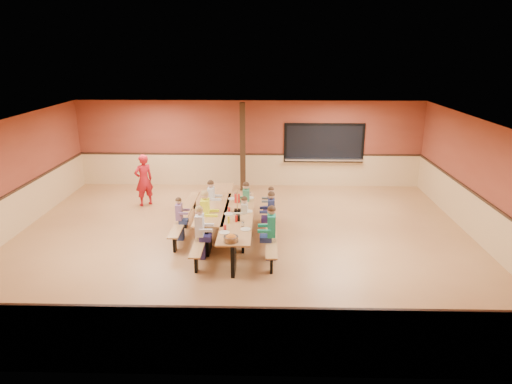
{
  "coord_description": "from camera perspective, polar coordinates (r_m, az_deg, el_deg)",
  "views": [
    {
      "loc": [
        0.64,
        -10.69,
        4.7
      ],
      "look_at": [
        0.35,
        0.52,
        1.15
      ],
      "focal_mm": 32.0,
      "sensor_mm": 36.0,
      "label": 1
    }
  ],
  "objects": [
    {
      "name": "place_settings",
      "position": [
        11.28,
        -2.28,
        -2.7
      ],
      "size": [
        0.65,
        3.3,
        0.11
      ],
      "primitive_type": null,
      "color": "beige",
      "rests_on": "cafeteria_table_main"
    },
    {
      "name": "table_paddle",
      "position": [
        11.52,
        -2.35,
        -1.83
      ],
      "size": [
        0.16,
        0.16,
        0.56
      ],
      "color": "black",
      "rests_on": "cafeteria_table_main"
    },
    {
      "name": "ground",
      "position": [
        11.69,
        -1.78,
        -6.14
      ],
      "size": [
        12.0,
        12.0,
        0.0
      ],
      "primitive_type": "plane",
      "color": "#9C673B",
      "rests_on": "ground"
    },
    {
      "name": "seated_child_purple_sec",
      "position": [
        11.74,
        -9.55,
        -3.35
      ],
      "size": [
        0.33,
        0.27,
        1.12
      ],
      "primitive_type": null,
      "color": "slate",
      "rests_on": "ground"
    },
    {
      "name": "seated_child_char_right",
      "position": [
        12.45,
        1.87,
        -1.87
      ],
      "size": [
        0.32,
        0.27,
        1.12
      ],
      "primitive_type": null,
      "color": "#575F62",
      "rests_on": "ground"
    },
    {
      "name": "seated_child_grey_left",
      "position": [
        12.66,
        -5.62,
        -1.32
      ],
      "size": [
        0.38,
        0.31,
        1.24
      ],
      "primitive_type": null,
      "color": "silver",
      "rests_on": "ground"
    },
    {
      "name": "cafeteria_table_second",
      "position": [
        12.4,
        -5.08,
        -2.18
      ],
      "size": [
        1.91,
        3.7,
        0.74
      ],
      "color": "#B07B46",
      "rests_on": "ground"
    },
    {
      "name": "room_envelope",
      "position": [
        11.43,
        -1.81,
        -2.98
      ],
      "size": [
        12.04,
        10.04,
        3.02
      ],
      "color": "brown",
      "rests_on": "ground"
    },
    {
      "name": "seated_adult_yellow",
      "position": [
        11.5,
        -6.35,
        -3.1
      ],
      "size": [
        0.43,
        0.35,
        1.33
      ],
      "primitive_type": null,
      "color": "#F0FC20",
      "rests_on": "ground"
    },
    {
      "name": "seated_child_navy_right",
      "position": [
        11.67,
        1.9,
        -2.92
      ],
      "size": [
        0.38,
        0.31,
        1.24
      ],
      "primitive_type": null,
      "color": "navy",
      "rests_on": "ground"
    },
    {
      "name": "structural_post",
      "position": [
        15.45,
        -1.67,
        5.6
      ],
      "size": [
        0.18,
        0.18,
        3.0
      ],
      "primitive_type": "cube",
      "color": "black",
      "rests_on": "ground"
    },
    {
      "name": "standing_woman",
      "position": [
        14.49,
        -13.85,
        1.46
      ],
      "size": [
        0.7,
        0.67,
        1.61
      ],
      "primitive_type": "imported",
      "rotation": [
        0.0,
        0.0,
        3.82
      ],
      "color": "#AB131B",
      "rests_on": "ground"
    },
    {
      "name": "seated_child_white_left",
      "position": [
        10.63,
        -7.02,
        -5.07
      ],
      "size": [
        0.4,
        0.32,
        1.26
      ],
      "primitive_type": null,
      "color": "white",
      "rests_on": "ground"
    },
    {
      "name": "condiment_mustard",
      "position": [
        10.81,
        -3.45,
        -3.49
      ],
      "size": [
        0.06,
        0.06,
        0.17
      ],
      "primitive_type": "cylinder",
      "color": "yellow",
      "rests_on": "cafeteria_table_main"
    },
    {
      "name": "seated_child_tan_sec",
      "position": [
        11.56,
        -1.46,
        -3.35
      ],
      "size": [
        0.34,
        0.28,
        1.15
      ],
      "primitive_type": null,
      "color": "beige",
      "rests_on": "ground"
    },
    {
      "name": "napkin_dispenser",
      "position": [
        10.98,
        -2.28,
        -3.24
      ],
      "size": [
        0.1,
        0.14,
        0.13
      ],
      "primitive_type": "cube",
      "color": "black",
      "rests_on": "cafeteria_table_main"
    },
    {
      "name": "seated_child_green_sec",
      "position": [
        12.47,
        -1.24,
        -1.56
      ],
      "size": [
        0.38,
        0.31,
        1.24
      ],
      "primitive_type": null,
      "color": "#347D52",
      "rests_on": "ground"
    },
    {
      "name": "kitchen_pass_through",
      "position": [
        16.1,
        8.49,
        5.87
      ],
      "size": [
        2.78,
        0.28,
        1.38
      ],
      "color": "black",
      "rests_on": "ground"
    },
    {
      "name": "cafeteria_table_main",
      "position": [
        11.38,
        -2.26,
        -3.97
      ],
      "size": [
        1.91,
        3.7,
        0.74
      ],
      "color": "#B07B46",
      "rests_on": "ground"
    },
    {
      "name": "seated_child_teal_right",
      "position": [
        10.51,
        1.94,
        -5.16
      ],
      "size": [
        0.41,
        0.33,
        1.29
      ],
      "primitive_type": null,
      "color": "#1E9977",
      "rests_on": "ground"
    },
    {
      "name": "punch_pitcher",
      "position": [
        12.24,
        -2.37,
        -0.79
      ],
      "size": [
        0.16,
        0.16,
        0.22
      ],
      "primitive_type": "cylinder",
      "color": "red",
      "rests_on": "cafeteria_table_main"
    },
    {
      "name": "condiment_ketchup",
      "position": [
        10.87,
        -2.49,
        -3.35
      ],
      "size": [
        0.06,
        0.06,
        0.17
      ],
      "primitive_type": "cylinder",
      "color": "#B2140F",
      "rests_on": "cafeteria_table_main"
    },
    {
      "name": "chip_bowl",
      "position": [
        9.81,
        -3.15,
        -5.81
      ],
      "size": [
        0.32,
        0.32,
        0.15
      ],
      "primitive_type": null,
      "color": "orange",
      "rests_on": "cafeteria_table_main"
    }
  ]
}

